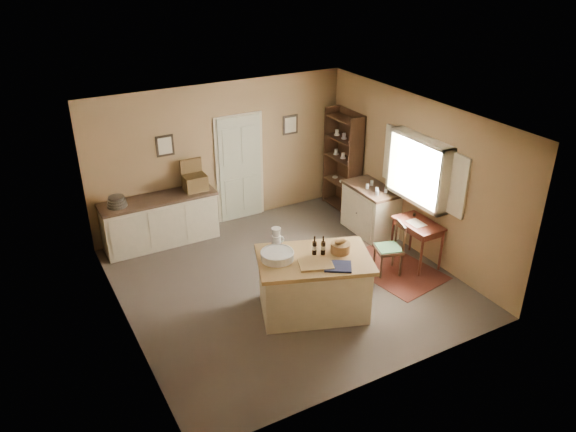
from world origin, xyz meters
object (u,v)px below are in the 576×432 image
work_island (313,283)px  shelving_unit (345,161)px  desk_chair (388,249)px  writing_desk (418,228)px  sideboard (161,219)px  right_cabinet (370,209)px

work_island → shelving_unit: 3.67m
desk_chair → shelving_unit: bearing=89.7°
work_island → writing_desk: work_island is taller
sideboard → right_cabinet: size_ratio=1.86×
sideboard → desk_chair: (2.94, -2.74, -0.04)m
shelving_unit → sideboard: bearing=175.2°
work_island → writing_desk: bearing=28.7°
work_island → shelving_unit: shelving_unit is taller
work_island → right_cabinet: (2.22, 1.63, -0.02)m
sideboard → shelving_unit: 3.74m
desk_chair → shelving_unit: size_ratio=0.43×
sideboard → desk_chair: size_ratio=2.34×
right_cabinet → shelving_unit: shelving_unit is taller
sideboard → right_cabinet: bearing=-22.0°
right_cabinet → shelving_unit: bearing=82.2°
desk_chair → work_island: bearing=-152.1°
writing_desk → shelving_unit: (0.15, 2.42, 0.34)m
work_island → right_cabinet: bearing=56.4°
work_island → writing_desk: size_ratio=2.27×
writing_desk → shelving_unit: size_ratio=0.41×
work_island → desk_chair: work_island is taller
writing_desk → desk_chair: 0.64m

